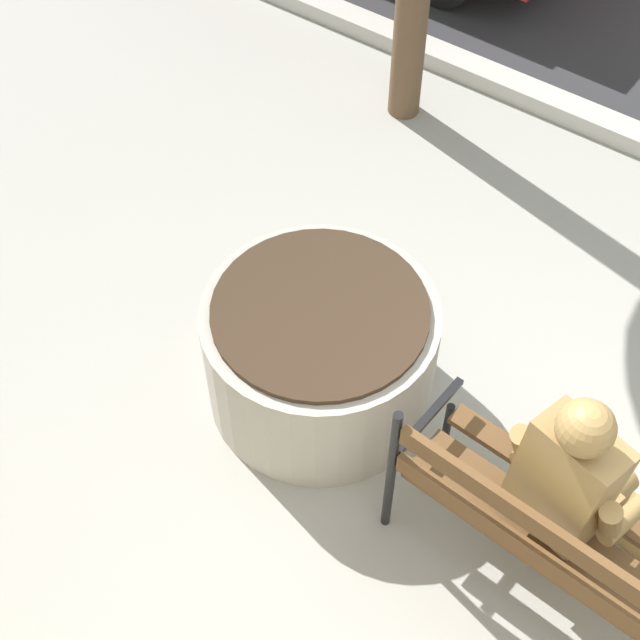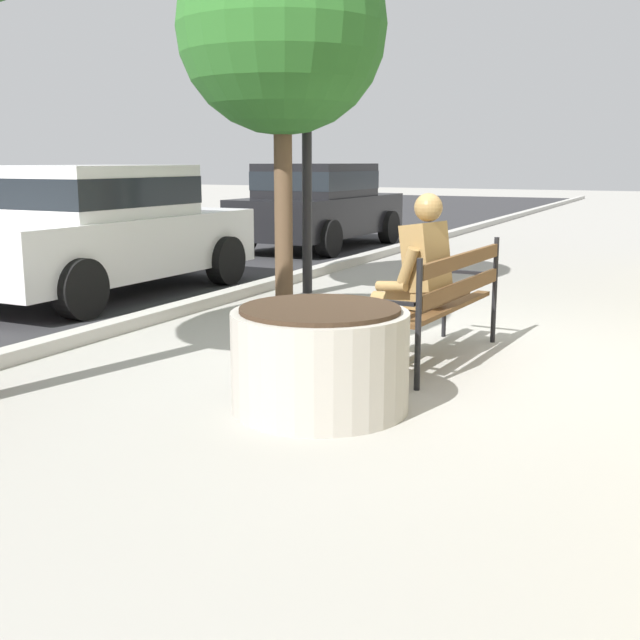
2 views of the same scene
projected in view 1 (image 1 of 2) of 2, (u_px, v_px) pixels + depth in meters
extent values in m
plane|color=#9E9B93|center=(609.00, 588.00, 4.20)|extent=(80.00, 80.00, 0.00)
cube|color=brown|center=(577.00, 582.00, 3.75)|extent=(1.70, 0.22, 0.04)
cube|color=brown|center=(598.00, 550.00, 3.84)|extent=(1.70, 0.22, 0.04)
cube|color=brown|center=(619.00, 520.00, 3.92)|extent=(1.70, 0.22, 0.04)
cube|color=brown|center=(575.00, 582.00, 3.58)|extent=(1.70, 0.14, 0.11)
cube|color=brown|center=(588.00, 559.00, 3.40)|extent=(1.70, 0.14, 0.11)
cylinder|color=black|center=(446.00, 432.00, 4.46)|extent=(0.04, 0.04, 0.45)
cylinder|color=black|center=(391.00, 473.00, 4.04)|extent=(0.04, 0.04, 0.95)
cube|color=black|center=(430.00, 415.00, 4.05)|extent=(0.07, 0.48, 0.03)
cube|color=olive|center=(564.00, 501.00, 3.86)|extent=(0.40, 0.39, 0.16)
cube|color=olive|center=(565.00, 478.00, 3.57)|extent=(0.42, 0.37, 0.55)
sphere|color=olive|center=(586.00, 428.00, 3.26)|extent=(0.22, 0.22, 0.22)
cylinder|color=olive|center=(523.00, 445.00, 3.72)|extent=(0.13, 0.20, 0.29)
cylinder|color=olive|center=(536.00, 445.00, 3.91)|extent=(0.14, 0.28, 0.10)
cylinder|color=olive|center=(610.00, 520.00, 3.51)|extent=(0.13, 0.20, 0.29)
cylinder|color=olive|center=(624.00, 520.00, 3.70)|extent=(0.14, 0.28, 0.10)
cylinder|color=olive|center=(567.00, 472.00, 3.99)|extent=(0.21, 0.38, 0.14)
cylinder|color=olive|center=(580.00, 478.00, 4.27)|extent=(0.11, 0.11, 0.50)
cube|color=olive|center=(578.00, 492.00, 4.47)|extent=(0.16, 0.26, 0.07)
cylinder|color=olive|center=(600.00, 500.00, 3.90)|extent=(0.21, 0.38, 0.14)
cylinder|color=olive|center=(611.00, 504.00, 4.19)|extent=(0.11, 0.11, 0.50)
cube|color=olive|center=(608.00, 518.00, 4.38)|extent=(0.16, 0.26, 0.07)
cube|color=olive|center=(638.00, 528.00, 4.30)|extent=(0.31, 0.24, 0.16)
cylinder|color=#A8A399|center=(320.00, 353.00, 4.62)|extent=(1.16, 1.16, 0.66)
cylinder|color=#38281C|center=(320.00, 311.00, 4.35)|extent=(1.05, 1.05, 0.03)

